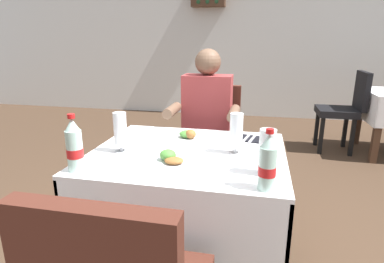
% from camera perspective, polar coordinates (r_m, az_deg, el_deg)
% --- Properties ---
extents(back_wall, '(11.00, 0.12, 2.92)m').
position_cam_1_polar(back_wall, '(5.73, 8.74, 17.46)').
color(back_wall, silver).
rests_on(back_wall, ground).
extents(main_dining_table, '(1.01, 0.87, 0.75)m').
position_cam_1_polar(main_dining_table, '(1.74, -0.70, -9.14)').
color(main_dining_table, white).
rests_on(main_dining_table, ground).
extents(chair_far_diner_seat, '(0.44, 0.50, 0.97)m').
position_cam_1_polar(chair_far_diner_seat, '(2.50, 3.49, -1.54)').
color(chair_far_diner_seat, '#4C2319').
rests_on(chair_far_diner_seat, ground).
extents(seated_diner_far, '(0.50, 0.46, 1.26)m').
position_cam_1_polar(seated_diner_far, '(2.36, 2.61, 1.34)').
color(seated_diner_far, '#282D42').
rests_on(seated_diner_far, ground).
extents(plate_near_camera, '(0.25, 0.25, 0.07)m').
position_cam_1_polar(plate_near_camera, '(1.52, -4.02, -5.01)').
color(plate_near_camera, white).
rests_on(plate_near_camera, main_dining_table).
extents(plate_far_diner, '(0.25, 0.25, 0.07)m').
position_cam_1_polar(plate_far_diner, '(1.85, -0.62, -1.00)').
color(plate_far_diner, white).
rests_on(plate_far_diner, main_dining_table).
extents(beer_glass_left, '(0.07, 0.07, 0.20)m').
position_cam_1_polar(beer_glass_left, '(1.39, 13.41, -3.59)').
color(beer_glass_left, white).
rests_on(beer_glass_left, main_dining_table).
extents(beer_glass_middle, '(0.07, 0.07, 0.21)m').
position_cam_1_polar(beer_glass_middle, '(1.67, -12.82, -0.13)').
color(beer_glass_middle, white).
rests_on(beer_glass_middle, main_dining_table).
extents(beer_glass_right, '(0.07, 0.07, 0.21)m').
position_cam_1_polar(beer_glass_right, '(1.62, 7.99, -0.32)').
color(beer_glass_right, white).
rests_on(beer_glass_right, main_dining_table).
extents(cola_bottle_primary, '(0.07, 0.07, 0.26)m').
position_cam_1_polar(cola_bottle_primary, '(1.49, -20.49, -2.56)').
color(cola_bottle_primary, silver).
rests_on(cola_bottle_primary, main_dining_table).
extents(cola_bottle_secondary, '(0.07, 0.07, 0.25)m').
position_cam_1_polar(cola_bottle_secondary, '(1.25, 13.50, -5.70)').
color(cola_bottle_secondary, silver).
rests_on(cola_bottle_secondary, main_dining_table).
extents(napkin_cutlery_set, '(0.19, 0.20, 0.01)m').
position_cam_1_polar(napkin_cutlery_set, '(1.90, 10.46, -1.24)').
color(napkin_cutlery_set, black).
rests_on(napkin_cutlery_set, main_dining_table).
extents(background_chair_left, '(0.50, 0.44, 0.97)m').
position_cam_1_polar(background_chair_left, '(4.19, 25.96, 4.07)').
color(background_chair_left, black).
rests_on(background_chair_left, ground).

